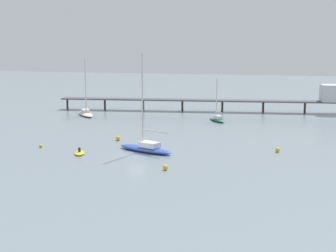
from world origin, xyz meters
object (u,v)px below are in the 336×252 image
(dinghy_yellow, at_px, (80,153))
(mooring_buoy_inner, at_px, (41,146))
(mooring_buoy_outer, at_px, (118,138))
(pier, at_px, (270,97))
(mooring_buoy_far, at_px, (165,167))
(sailboat_blue, at_px, (146,147))
(mooring_buoy_mid, at_px, (277,150))
(sailboat_cream, at_px, (86,112))
(sailboat_green, at_px, (217,118))

(dinghy_yellow, xyz_separation_m, mooring_buoy_inner, (-7.86, 2.60, 0.07))
(dinghy_yellow, distance_m, mooring_buoy_outer, 11.24)
(pier, height_order, mooring_buoy_outer, pier)
(dinghy_yellow, bearing_deg, mooring_buoy_far, -20.53)
(sailboat_blue, xyz_separation_m, mooring_buoy_inner, (-16.79, -1.53, -0.51))
(mooring_buoy_mid, relative_size, mooring_buoy_far, 0.98)
(dinghy_yellow, xyz_separation_m, mooring_buoy_far, (14.65, -5.49, 0.15))
(sailboat_cream, bearing_deg, sailboat_blue, -52.49)
(pier, bearing_deg, sailboat_green, -120.62)
(sailboat_green, height_order, mooring_buoy_inner, sailboat_green)
(dinghy_yellow, relative_size, mooring_buoy_mid, 5.00)
(dinghy_yellow, distance_m, mooring_buoy_inner, 8.27)
(mooring_buoy_outer, height_order, mooring_buoy_inner, mooring_buoy_outer)
(sailboat_blue, bearing_deg, mooring_buoy_mid, 14.53)
(mooring_buoy_far, relative_size, mooring_buoy_outer, 0.90)
(pier, distance_m, mooring_buoy_outer, 47.22)
(mooring_buoy_mid, distance_m, mooring_buoy_far, 19.77)
(sailboat_green, xyz_separation_m, mooring_buoy_mid, (13.64, -26.95, -0.26))
(dinghy_yellow, xyz_separation_m, mooring_buoy_mid, (28.03, 9.08, 0.15))
(mooring_buoy_far, bearing_deg, mooring_buoy_outer, 127.85)
(dinghy_yellow, distance_m, mooring_buoy_mid, 29.46)
(mooring_buoy_mid, bearing_deg, pier, 95.09)
(dinghy_yellow, height_order, mooring_buoy_mid, dinghy_yellow)
(sailboat_cream, distance_m, mooring_buoy_inner, 35.10)
(dinghy_yellow, bearing_deg, pier, 65.30)
(sailboat_cream, height_order, mooring_buoy_inner, sailboat_cream)
(sailboat_blue, distance_m, mooring_buoy_mid, 19.73)
(sailboat_blue, xyz_separation_m, mooring_buoy_outer, (-7.18, 6.97, -0.39))
(sailboat_green, xyz_separation_m, sailboat_blue, (-5.45, -31.90, 0.18))
(mooring_buoy_mid, distance_m, mooring_buoy_inner, 36.46)
(mooring_buoy_far, distance_m, mooring_buoy_outer, 21.00)
(mooring_buoy_far, bearing_deg, sailboat_cream, 126.05)
(pier, bearing_deg, mooring_buoy_far, -99.31)
(sailboat_green, distance_m, dinghy_yellow, 38.79)
(sailboat_cream, distance_m, sailboat_blue, 41.08)
(dinghy_yellow, relative_size, mooring_buoy_outer, 4.40)
(pier, relative_size, sailboat_cream, 5.42)
(sailboat_cream, xyz_separation_m, mooring_buoy_inner, (8.22, -34.12, -0.40))
(sailboat_green, height_order, mooring_buoy_mid, sailboat_green)
(dinghy_yellow, relative_size, mooring_buoy_inner, 6.31)
(sailboat_cream, bearing_deg, pier, 21.46)
(dinghy_yellow, height_order, mooring_buoy_inner, dinghy_yellow)
(pier, relative_size, mooring_buoy_inner, 126.52)
(pier, bearing_deg, sailboat_cream, -158.54)
(mooring_buoy_far, relative_size, mooring_buoy_inner, 1.29)
(sailboat_blue, xyz_separation_m, mooring_buoy_mid, (19.09, 4.95, -0.43))
(dinghy_yellow, distance_m, mooring_buoy_far, 15.64)
(sailboat_cream, bearing_deg, mooring_buoy_mid, -32.08)
(sailboat_blue, distance_m, mooring_buoy_inner, 16.87)
(mooring_buoy_far, height_order, mooring_buoy_outer, mooring_buoy_outer)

